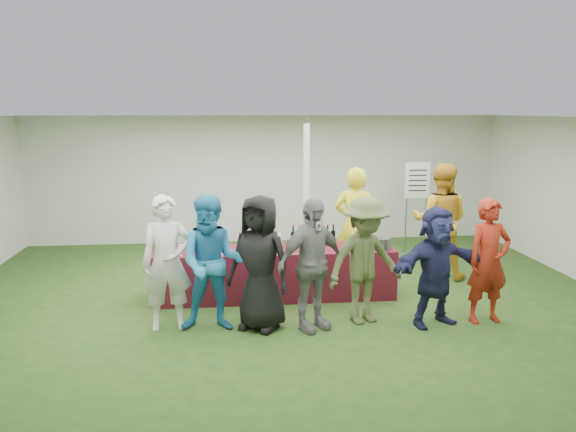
{
  "coord_description": "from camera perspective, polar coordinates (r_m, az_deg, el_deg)",
  "views": [
    {
      "loc": [
        -0.78,
        -7.94,
        2.81
      ],
      "look_at": [
        0.09,
        0.26,
        1.25
      ],
      "focal_mm": 35.0,
      "sensor_mm": 36.0,
      "label": 1
    }
  ],
  "objects": [
    {
      "name": "ground",
      "position": [
        8.46,
        -0.45,
        -8.69
      ],
      "size": [
        60.0,
        60.0,
        0.0
      ],
      "primitive_type": "plane",
      "color": "#284719",
      "rests_on": "ground"
    },
    {
      "name": "tent",
      "position": [
        9.34,
        1.87,
        1.73
      ],
      "size": [
        10.0,
        10.0,
        10.0
      ],
      "color": "white",
      "rests_on": "ground"
    },
    {
      "name": "serving_table",
      "position": [
        8.57,
        -1.34,
        -5.78
      ],
      "size": [
        3.6,
        0.8,
        0.75
      ],
      "primitive_type": "cube",
      "color": "#5A141D",
      "rests_on": "ground"
    },
    {
      "name": "wine_bottles",
      "position": [
        8.65,
        2.64,
        -2.24
      ],
      "size": [
        0.7,
        0.14,
        0.32
      ],
      "color": "black",
      "rests_on": "serving_table"
    },
    {
      "name": "wine_glasses",
      "position": [
        8.17,
        -7.48,
        -3.16
      ],
      "size": [
        1.2,
        0.13,
        0.16
      ],
      "color": "silver",
      "rests_on": "serving_table"
    },
    {
      "name": "water_bottle",
      "position": [
        8.54,
        -0.84,
        -2.53
      ],
      "size": [
        0.07,
        0.07,
        0.23
      ],
      "color": "silver",
      "rests_on": "serving_table"
    },
    {
      "name": "bar_towel",
      "position": [
        8.8,
        9.27,
        -2.86
      ],
      "size": [
        0.25,
        0.18,
        0.03
      ],
      "primitive_type": "cube",
      "color": "white",
      "rests_on": "serving_table"
    },
    {
      "name": "dump_bucket",
      "position": [
        8.52,
        9.54,
        -2.8
      ],
      "size": [
        0.27,
        0.27,
        0.18
      ],
      "primitive_type": "cylinder",
      "color": "slate",
      "rests_on": "serving_table"
    },
    {
      "name": "wine_list_sign",
      "position": [
        11.35,
        12.98,
        2.88
      ],
      "size": [
        0.5,
        0.03,
        1.8
      ],
      "color": "slate",
      "rests_on": "ground"
    },
    {
      "name": "staff_pourer",
      "position": [
        9.25,
        6.82,
        -0.93
      ],
      "size": [
        0.82,
        0.7,
        1.91
      ],
      "primitive_type": "imported",
      "rotation": [
        0.0,
        0.0,
        2.72
      ],
      "color": "yellow",
      "rests_on": "ground"
    },
    {
      "name": "staff_back",
      "position": [
        9.78,
        15.19,
        -0.49
      ],
      "size": [
        1.16,
        1.06,
        1.94
      ],
      "primitive_type": "imported",
      "rotation": [
        0.0,
        0.0,
        2.72
      ],
      "color": "gold",
      "rests_on": "ground"
    },
    {
      "name": "customer_0",
      "position": [
        7.39,
        -12.19,
        -4.68
      ],
      "size": [
        0.69,
        0.5,
        1.76
      ],
      "primitive_type": "imported",
      "rotation": [
        0.0,
        0.0,
        0.13
      ],
      "color": "silver",
      "rests_on": "ground"
    },
    {
      "name": "customer_1",
      "position": [
        7.25,
        -7.67,
        -4.77
      ],
      "size": [
        0.9,
        0.73,
        1.77
      ],
      "primitive_type": "imported",
      "rotation": [
        0.0,
        0.0,
        -0.07
      ],
      "color": "#2681BA",
      "rests_on": "ground"
    },
    {
      "name": "customer_2",
      "position": [
        7.24,
        -2.89,
        -4.77
      ],
      "size": [
        1.03,
        0.92,
        1.76
      ],
      "primitive_type": "imported",
      "rotation": [
        0.0,
        0.0,
        -0.54
      ],
      "color": "black",
      "rests_on": "ground"
    },
    {
      "name": "customer_3",
      "position": [
        7.21,
        2.4,
        -4.94
      ],
      "size": [
        1.09,
        0.86,
        1.73
      ],
      "primitive_type": "imported",
      "rotation": [
        0.0,
        0.0,
        0.5
      ],
      "color": "slate",
      "rests_on": "ground"
    },
    {
      "name": "customer_4",
      "position": [
        7.51,
        7.83,
        -4.5
      ],
      "size": [
        1.25,
        0.96,
        1.7
      ],
      "primitive_type": "imported",
      "rotation": [
        0.0,
        0.0,
        0.33
      ],
      "color": "#4C572F",
      "rests_on": "ground"
    },
    {
      "name": "customer_5",
      "position": [
        7.62,
        14.79,
        -4.95
      ],
      "size": [
        1.56,
        0.91,
        1.6
      ],
      "primitive_type": "imported",
      "rotation": [
        0.0,
        0.0,
        0.31
      ],
      "color": "#1E2147",
      "rests_on": "ground"
    },
    {
      "name": "customer_6",
      "position": [
        7.92,
        19.71,
        -4.34
      ],
      "size": [
        0.66,
        0.48,
        1.68
      ],
      "primitive_type": "imported",
      "rotation": [
        0.0,
        0.0,
        0.13
      ],
      "color": "maroon",
      "rests_on": "ground"
    }
  ]
}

